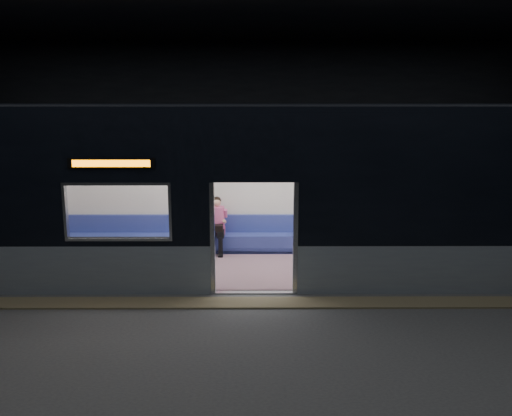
{
  "coord_description": "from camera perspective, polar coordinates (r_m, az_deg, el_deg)",
  "views": [
    {
      "loc": [
        -0.01,
        -8.28,
        3.54
      ],
      "look_at": [
        0.04,
        2.3,
        1.33
      ],
      "focal_mm": 38.0,
      "sensor_mm": 36.0,
      "label": 1
    }
  ],
  "objects": [
    {
      "name": "station_floor",
      "position": [
        9.01,
        -0.2,
        -11.36
      ],
      "size": [
        24.0,
        14.0,
        0.01
      ],
      "primitive_type": "cube",
      "color": "#47494C",
      "rests_on": "ground"
    },
    {
      "name": "station_envelope",
      "position": [
        8.28,
        -0.22,
        12.67
      ],
      "size": [
        24.0,
        14.0,
        5.0
      ],
      "color": "black",
      "rests_on": "station_floor"
    },
    {
      "name": "tactile_strip",
      "position": [
        9.51,
        -0.2,
        -9.95
      ],
      "size": [
        22.8,
        0.5,
        0.03
      ],
      "primitive_type": "cube",
      "color": "#8C7F59",
      "rests_on": "station_floor"
    },
    {
      "name": "metro_car",
      "position": [
        10.95,
        -0.23,
        2.92
      ],
      "size": [
        18.0,
        3.04,
        3.35
      ],
      "color": "#91A1AD",
      "rests_on": "station_floor"
    },
    {
      "name": "passenger",
      "position": [
        12.18,
        -4.14,
        -1.42
      ],
      "size": [
        0.38,
        0.63,
        1.27
      ],
      "rotation": [
        0.0,
        0.0,
        0.14
      ],
      "color": "black",
      "rests_on": "metro_car"
    },
    {
      "name": "handbag",
      "position": [
        12.01,
        -4.13,
        -2.09
      ],
      "size": [
        0.33,
        0.31,
        0.13
      ],
      "primitive_type": "cube",
      "rotation": [
        0.0,
        0.0,
        0.35
      ],
      "color": "black",
      "rests_on": "passenger"
    },
    {
      "name": "transit_map",
      "position": [
        12.99,
        18.51,
        2.14
      ],
      "size": [
        1.05,
        0.03,
        0.68
      ],
      "primitive_type": "cube",
      "color": "white",
      "rests_on": "metro_car"
    }
  ]
}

